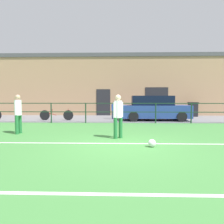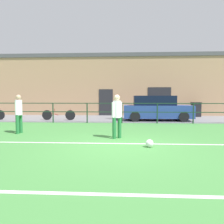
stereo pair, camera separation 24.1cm
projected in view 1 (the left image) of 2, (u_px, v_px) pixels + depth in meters
name	position (u px, v px, depth m)	size (l,w,h in m)	color
ground	(122.00, 147.00, 6.65)	(60.00, 44.00, 0.04)	#478C42
field_line_touchline	(121.00, 143.00, 7.07)	(36.00, 0.11, 0.00)	white
field_line_hash	(124.00, 194.00, 3.37)	(36.00, 0.11, 0.00)	white
pavement_strip	(120.00, 119.00, 15.12)	(48.00, 5.00, 0.02)	slate
perimeter_fence	(121.00, 110.00, 12.58)	(36.07, 0.07, 1.15)	#193823
clubhouse_facade	(120.00, 85.00, 18.64)	(28.00, 2.56, 4.96)	tan
player_striker	(118.00, 114.00, 7.91)	(0.36, 0.30, 1.57)	#237038
player_winger	(18.00, 112.00, 8.90)	(0.28, 0.43, 1.58)	#237038
soccer_ball_match	(152.00, 143.00, 6.57)	(0.23, 0.23, 0.23)	white
spectator_child	(114.00, 109.00, 14.63)	(0.31, 0.21, 1.19)	#232D4C
parked_car_red	(155.00, 109.00, 13.93)	(4.21, 1.80, 1.55)	#28428E
bicycle_parked_0	(56.00, 115.00, 13.93)	(2.14, 0.04, 0.73)	black
trash_bin_0	(193.00, 109.00, 16.56)	(0.66, 0.56, 1.07)	black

